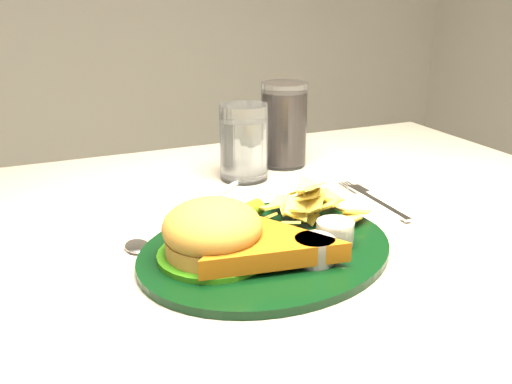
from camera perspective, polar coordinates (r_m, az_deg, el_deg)
dinner_plate at (r=0.66m, az=1.08°, el=-3.44°), size 0.38×0.34×0.07m
water_glass at (r=0.91m, az=-1.22°, el=4.99°), size 0.10×0.10×0.12m
cola_glass at (r=0.98m, az=2.80°, el=6.74°), size 0.09×0.09×0.14m
fork_napkin at (r=0.83m, az=12.39°, el=-1.18°), size 0.11×0.15×0.01m
spoon at (r=0.64m, az=-9.47°, el=-7.56°), size 0.09×0.14×0.01m
wrapped_straw at (r=0.86m, az=-3.51°, el=-0.05°), size 0.21×0.19×0.01m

